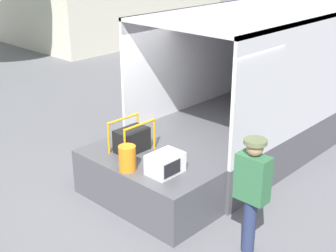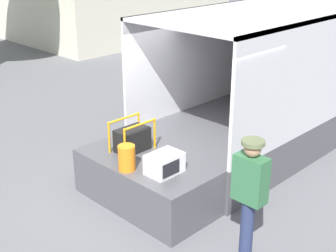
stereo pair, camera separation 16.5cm
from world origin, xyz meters
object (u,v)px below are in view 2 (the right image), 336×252
box_truck (302,86)px  microwave (164,163)px  orange_bucket (127,158)px  worker_person (250,186)px  portable_generator (133,139)px

box_truck → microwave: 4.86m
microwave → orange_bucket: bearing=124.1°
orange_bucket → worker_person: (0.50, -1.88, 0.06)m
box_truck → portable_generator: box_truck is taller
orange_bucket → worker_person: 1.95m
worker_person → portable_generator: bearing=89.1°
microwave → orange_bucket: size_ratio=1.33×
worker_person → box_truck: bearing=22.4°
box_truck → orange_bucket: (-5.15, -0.04, -0.00)m
box_truck → worker_person: bearing=-157.6°
box_truck → orange_bucket: size_ratio=17.43×
box_truck → orange_bucket: bearing=-179.6°
microwave → portable_generator: size_ratio=0.77×
microwave → orange_bucket: (-0.32, 0.48, 0.04)m
microwave → box_truck: bearing=6.1°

